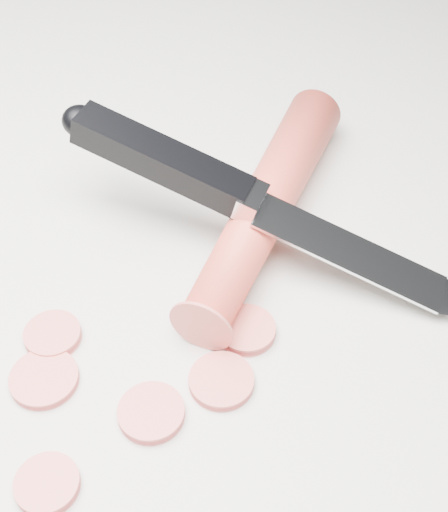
# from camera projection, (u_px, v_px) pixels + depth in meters

# --- Properties ---
(ground) EXTENTS (2.40, 2.40, 0.00)m
(ground) POSITION_uv_depth(u_px,v_px,m) (112.00, 300.00, 0.44)
(ground) COLOR beige
(ground) RESTS_ON ground
(carrot) EXTENTS (0.08, 0.22, 0.03)m
(carrot) POSITION_uv_depth(u_px,v_px,m) (267.00, 204.00, 0.47)
(carrot) COLOR red
(carrot) RESTS_ON ground
(carrot_slice_0) EXTENTS (0.04, 0.04, 0.01)m
(carrot_slice_0) POSITION_uv_depth(u_px,v_px,m) (221.00, 381.00, 0.40)
(carrot_slice_0) COLOR #DC584D
(carrot_slice_0) RESTS_ON ground
(carrot_slice_1) EXTENTS (0.03, 0.03, 0.01)m
(carrot_slice_1) POSITION_uv_depth(u_px,v_px,m) (47.00, 484.00, 0.36)
(carrot_slice_1) COLOR #DC584D
(carrot_slice_1) RESTS_ON ground
(carrot_slice_2) EXTENTS (0.04, 0.04, 0.01)m
(carrot_slice_2) POSITION_uv_depth(u_px,v_px,m) (151.00, 413.00, 0.39)
(carrot_slice_2) COLOR #DC584D
(carrot_slice_2) RESTS_ON ground
(carrot_slice_3) EXTENTS (0.04, 0.04, 0.01)m
(carrot_slice_3) POSITION_uv_depth(u_px,v_px,m) (44.00, 379.00, 0.40)
(carrot_slice_3) COLOR #DC584D
(carrot_slice_3) RESTS_ON ground
(carrot_slice_4) EXTENTS (0.03, 0.03, 0.01)m
(carrot_slice_4) POSITION_uv_depth(u_px,v_px,m) (246.00, 330.00, 0.42)
(carrot_slice_4) COLOR #DC584D
(carrot_slice_4) RESTS_ON ground
(carrot_slice_5) EXTENTS (0.03, 0.03, 0.01)m
(carrot_slice_5) POSITION_uv_depth(u_px,v_px,m) (53.00, 335.00, 0.42)
(carrot_slice_5) COLOR #DC584D
(carrot_slice_5) RESTS_ON ground
(kitchen_knife) EXTENTS (0.29, 0.09, 0.08)m
(kitchen_knife) POSITION_uv_depth(u_px,v_px,m) (276.00, 208.00, 0.44)
(kitchen_knife) COLOR silver
(kitchen_knife) RESTS_ON ground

